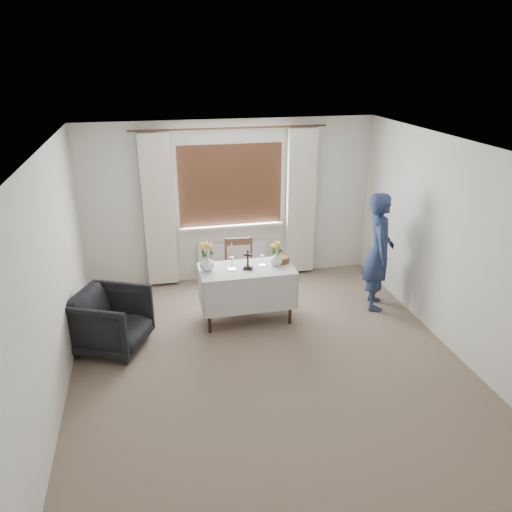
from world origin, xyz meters
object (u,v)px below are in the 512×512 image
at_px(wooden_chair, 240,273).
at_px(flower_vase_left, 207,263).
at_px(armchair, 111,321).
at_px(flower_vase_right, 276,259).
at_px(person, 379,252).
at_px(wooden_cross, 248,260).
at_px(altar_table, 247,294).

xyz_separation_m(wooden_chair, flower_vase_left, (-0.52, -0.48, 0.40)).
distance_m(armchair, flower_vase_right, 2.23).
bearing_deg(person, armchair, 114.09).
bearing_deg(wooden_chair, flower_vase_right, -47.11).
height_order(wooden_chair, person, person).
height_order(wooden_chair, armchair, wooden_chair).
distance_m(armchair, flower_vase_left, 1.38).
bearing_deg(wooden_cross, armchair, -147.26).
height_order(flower_vase_left, flower_vase_right, flower_vase_left).
height_order(armchair, flower_vase_right, flower_vase_right).
distance_m(wooden_cross, flower_vase_left, 0.53).
bearing_deg(armchair, altar_table, -54.87).
bearing_deg(person, flower_vase_right, 108.21).
relative_size(armchair, flower_vase_right, 4.48).
bearing_deg(flower_vase_right, armchair, -170.65).
bearing_deg(flower_vase_right, flower_vase_left, 178.22).
bearing_deg(altar_table, wooden_cross, -71.63).
bearing_deg(wooden_cross, flower_vase_right, 30.20).
bearing_deg(wooden_chair, altar_table, -86.03).
relative_size(altar_table, wooden_chair, 1.32).
height_order(wooden_cross, flower_vase_left, wooden_cross).
distance_m(wooden_chair, flower_vase_left, 0.81).
distance_m(wooden_chair, wooden_cross, 0.70).
height_order(altar_table, person, person).
height_order(altar_table, flower_vase_right, flower_vase_right).
relative_size(person, flower_vase_right, 9.18).
bearing_deg(wooden_chair, wooden_cross, -84.81).
bearing_deg(flower_vase_right, wooden_cross, -172.73).
bearing_deg(altar_table, armchair, -169.04).
xyz_separation_m(altar_table, flower_vase_left, (-0.51, 0.04, 0.48)).
xyz_separation_m(wooden_cross, flower_vase_left, (-0.52, 0.08, -0.03)).
xyz_separation_m(wooden_chair, wooden_cross, (0.00, -0.56, 0.43)).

